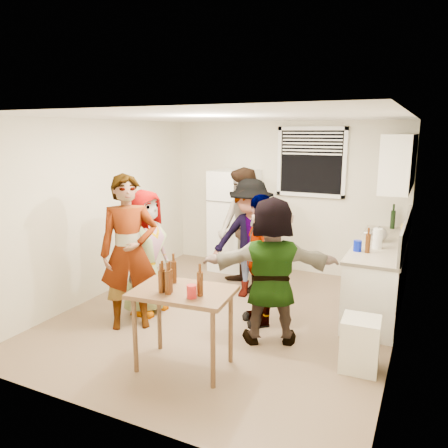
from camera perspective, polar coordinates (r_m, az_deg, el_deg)
The scene contains 23 objects.
room at distance 5.75m, azimuth 0.41°, elevation -11.95°, with size 4.00×4.50×2.50m, color beige, non-canonical shape.
window at distance 7.20m, azimuth 11.32°, elevation 7.93°, with size 1.12×0.10×1.06m, color white, non-canonical shape.
refrigerator at distance 7.42m, azimuth 1.36°, elevation 0.48°, with size 0.70×0.70×1.70m, color white.
counter_lower at distance 6.23m, azimuth 19.55°, elevation -6.51°, with size 0.60×2.20×0.86m, color white.
countertop at distance 6.10m, azimuth 19.85°, elevation -2.50°, with size 0.64×2.22×0.04m, color #BDB098.
backsplash at distance 6.04m, azimuth 22.66°, elevation -0.91°, with size 0.03×2.20×0.36m, color #AFAAA0.
upper_cabinets at distance 6.13m, azimuth 21.98°, elevation 7.56°, with size 0.34×1.60×0.70m, color white.
kettle at distance 6.17m, azimuth 19.47°, elevation -2.13°, with size 0.26×0.22×0.22m, color silver, non-canonical shape.
paper_towel at distance 5.80m, azimuth 19.34°, elevation -2.99°, with size 0.12×0.12×0.25m, color white.
wine_bottle at distance 7.03m, azimuth 21.10°, elevation -0.57°, with size 0.07×0.07×0.28m, color black.
beer_bottle_counter at distance 5.55m, azimuth 18.19°, elevation -3.58°, with size 0.06×0.06×0.23m, color #47230C.
blue_cup at distance 5.58m, azimuth 17.00°, elevation -3.41°, with size 0.10×0.10×0.13m, color #0819B1.
picture_frame at distance 6.58m, azimuth 22.30°, elevation -0.79°, with size 0.02×0.19×0.16m, color #F4D64E.
trash_bin at distance 4.70m, azimuth 17.33°, elevation -14.91°, with size 0.36×0.36×0.53m, color white.
serving_table at distance 4.67m, azimuth -5.17°, elevation -18.01°, with size 0.97×0.65×0.82m, color brown, non-canonical shape.
beer_bottle_table at distance 4.29m, azimuth -8.18°, elevation -8.85°, with size 0.06×0.06×0.21m, color #47230C.
red_cup at distance 4.13m, azimuth -4.23°, elevation -9.59°, with size 0.09×0.09×0.12m, color #A81C1C.
guest_grey at distance 5.99m, azimuth -9.98°, elevation -11.12°, with size 0.79×1.62×0.52m, color #999999.
guest_stripe at distance 5.62m, azimuth -11.86°, elevation -12.81°, with size 0.68×1.86×0.45m, color #141933.
guest_back_left at distance 6.69m, azimuth 2.49°, elevation -8.42°, with size 0.89×1.82×0.69m, color brown.
guest_back_right at distance 6.42m, azimuth 3.40°, elevation -9.35°, with size 1.10×1.70×0.63m, color #3A3A3F.
guest_black at distance 5.61m, azimuth 4.61°, elevation -12.63°, with size 0.95×1.61×0.39m, color black.
guest_orange at distance 5.18m, azimuth 6.00°, elevation -14.82°, with size 1.54×1.67×0.49m, color #C17F41.
Camera 1 is at (2.23, -4.75, 2.33)m, focal length 35.00 mm.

